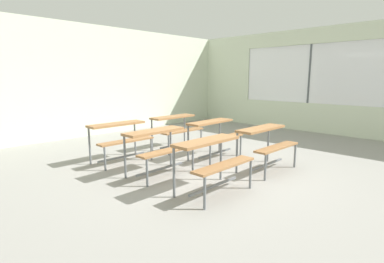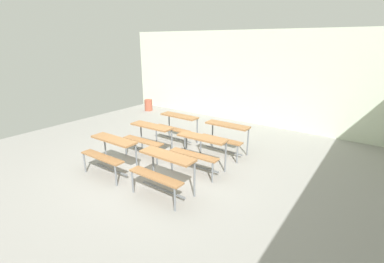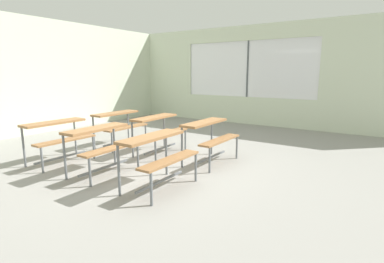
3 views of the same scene
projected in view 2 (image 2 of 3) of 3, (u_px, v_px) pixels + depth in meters
The scene contains 9 objects.
ground at pixel (160, 171), 5.92m from camera, with size 10.00×9.00×0.05m, color gray.
wall_back at pixel (251, 78), 8.90m from camera, with size 10.00×0.12×3.00m, color beige.
desk_bench_r0c0 at pixel (110, 148), 5.62m from camera, with size 1.10×0.60×0.74m.
desk_bench_r0c1 at pixel (163, 166), 4.83m from camera, with size 1.10×0.60×0.74m.
desk_bench_r1c0 at pixel (149, 133), 6.51m from camera, with size 1.12×0.62×0.74m.
desk_bench_r1c1 at pixel (199, 146), 5.73m from camera, with size 1.12×0.63×0.74m.
desk_bench_r2c0 at pixel (177, 122), 7.39m from camera, with size 1.11×0.60×0.74m.
desk_bench_r2c1 at pixel (225, 132), 6.59m from camera, with size 1.10×0.60×0.74m.
trash_bin at pixel (148, 105), 10.89m from camera, with size 0.31×0.31×0.44m, color #9E4C38.
Camera 2 is at (3.69, -3.93, 2.67)m, focal length 25.50 mm.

